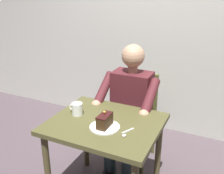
# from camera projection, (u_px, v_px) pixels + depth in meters

# --- Properties ---
(cafe_rear_panel) EXTENTS (6.40, 0.12, 3.00)m
(cafe_rear_panel) POSITION_uv_depth(u_px,v_px,m) (161.00, 3.00, 2.86)
(cafe_rear_panel) COLOR beige
(cafe_rear_panel) RESTS_ON ground
(dining_table) EXTENTS (0.83, 0.70, 0.72)m
(dining_table) POSITION_uv_depth(u_px,v_px,m) (105.00, 134.00, 2.01)
(dining_table) COLOR #4B4826
(dining_table) RESTS_ON ground
(chair) EXTENTS (0.42, 0.42, 0.88)m
(chair) POSITION_uv_depth(u_px,v_px,m) (135.00, 113.00, 2.61)
(chair) COLOR #4F5226
(chair) RESTS_ON ground
(seated_person) EXTENTS (0.53, 0.58, 1.20)m
(seated_person) POSITION_uv_depth(u_px,v_px,m) (129.00, 107.00, 2.42)
(seated_person) COLOR #4C1C21
(seated_person) RESTS_ON ground
(dessert_plate) EXTENTS (0.22, 0.22, 0.01)m
(dessert_plate) POSITION_uv_depth(u_px,v_px,m) (105.00, 127.00, 1.89)
(dessert_plate) COLOR white
(dessert_plate) RESTS_ON dining_table
(cake_slice) EXTENTS (0.07, 0.14, 0.12)m
(cake_slice) POSITION_uv_depth(u_px,v_px,m) (105.00, 121.00, 1.87)
(cake_slice) COLOR #372412
(cake_slice) RESTS_ON dessert_plate
(coffee_cup) EXTENTS (0.12, 0.09, 0.10)m
(coffee_cup) POSITION_uv_depth(u_px,v_px,m) (77.00, 109.00, 2.07)
(coffee_cup) COLOR white
(coffee_cup) RESTS_ON dining_table
(dessert_spoon) EXTENTS (0.06, 0.14, 0.01)m
(dessert_spoon) POSITION_uv_depth(u_px,v_px,m) (126.00, 133.00, 1.81)
(dessert_spoon) COLOR silver
(dessert_spoon) RESTS_ON dining_table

